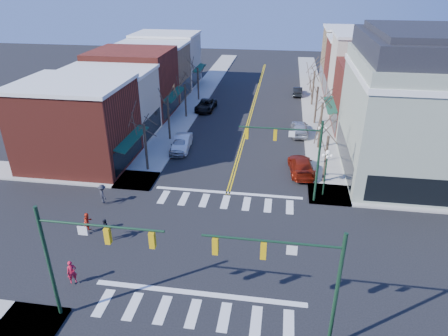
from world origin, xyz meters
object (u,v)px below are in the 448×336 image
at_px(victorian_corner, 420,106).
at_px(lamppost_corner, 326,165).
at_px(pedestrian_dark_a, 106,229).
at_px(pedestrian_dark_b, 103,194).
at_px(car_left_mid, 182,143).
at_px(lamppost_midblock, 321,137).
at_px(car_right_near, 301,166).
at_px(car_right_far, 297,91).
at_px(car_right_mid, 299,128).
at_px(car_left_near, 180,145).
at_px(car_left_far, 206,105).
at_px(pedestrian_red_a, 72,272).
at_px(pedestrian_red_b, 88,222).

xyz_separation_m(victorian_corner, lamppost_corner, (-8.30, -6.00, -3.70)).
distance_m(pedestrian_dark_a, pedestrian_dark_b, 5.30).
relative_size(victorian_corner, car_left_mid, 3.04).
height_order(lamppost_midblock, pedestrian_dark_a, lamppost_midblock).
distance_m(lamppost_corner, car_left_mid, 16.74).
xyz_separation_m(lamppost_corner, lamppost_midblock, (0.00, 6.50, 0.00)).
height_order(car_right_near, car_right_far, car_right_near).
bearing_deg(victorian_corner, car_right_far, 111.62).
xyz_separation_m(victorian_corner, pedestrian_dark_b, (-26.50, -10.15, -5.68)).
distance_m(car_right_mid, pedestrian_dark_a, 27.30).
xyz_separation_m(car_left_mid, pedestrian_dark_a, (-1.36, -16.95, 0.22)).
height_order(car_left_near, pedestrian_dark_a, pedestrian_dark_a).
xyz_separation_m(victorian_corner, car_left_far, (-22.90, 15.95, -5.95)).
relative_size(car_right_mid, car_right_far, 1.21).
bearing_deg(car_right_near, car_left_far, -60.37).
relative_size(lamppost_midblock, pedestrian_dark_b, 2.60).
relative_size(car_left_near, car_right_near, 0.82).
xyz_separation_m(car_left_mid, car_right_near, (12.71, -3.84, 0.00)).
height_order(victorian_corner, pedestrian_dark_b, victorian_corner).
distance_m(car_left_far, pedestrian_dark_a, 30.88).
bearing_deg(car_right_mid, car_left_near, 27.04).
bearing_deg(pedestrian_dark_b, lamppost_corner, -118.30).
bearing_deg(pedestrian_dark_a, car_right_near, 92.77).
relative_size(victorian_corner, car_right_mid, 2.91).
relative_size(lamppost_midblock, pedestrian_red_a, 2.77).
distance_m(car_right_mid, pedestrian_red_b, 27.59).
bearing_deg(car_left_near, lamppost_midblock, -5.94).
xyz_separation_m(lamppost_midblock, pedestrian_dark_a, (-15.87, -15.41, -1.97)).
relative_size(car_right_near, pedestrian_red_a, 3.43).
distance_m(lamppost_corner, car_right_far, 31.61).
bearing_deg(lamppost_corner, victorian_corner, 35.86).
xyz_separation_m(car_left_mid, car_left_far, (-0.09, 13.91, -0.06)).
height_order(car_left_mid, car_right_near, car_right_near).
xyz_separation_m(car_left_near, car_right_mid, (12.80, 7.01, 0.09)).
height_order(lamppost_midblock, car_right_mid, lamppost_midblock).
bearing_deg(car_right_far, lamppost_midblock, 94.81).
bearing_deg(car_left_mid, car_right_near, -21.48).
bearing_deg(car_left_near, lamppost_corner, -29.23).
relative_size(pedestrian_red_b, pedestrian_dark_a, 0.91).
distance_m(lamppost_corner, pedestrian_red_a, 21.06).
height_order(car_right_far, pedestrian_red_a, pedestrian_red_a).
relative_size(car_left_near, pedestrian_dark_b, 2.64).
height_order(pedestrian_red_b, pedestrian_dark_a, pedestrian_dark_a).
distance_m(car_left_far, car_right_near, 21.88).
bearing_deg(pedestrian_red_b, car_right_mid, -21.89).
bearing_deg(pedestrian_red_a, car_left_mid, 49.64).
xyz_separation_m(lamppost_midblock, car_right_near, (-1.80, -2.29, -2.19)).
xyz_separation_m(lamppost_midblock, car_left_mid, (-14.51, 1.54, -2.19)).
xyz_separation_m(victorian_corner, pedestrian_red_a, (-24.37, -19.46, -5.73)).
height_order(car_left_near, car_right_far, car_left_near).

